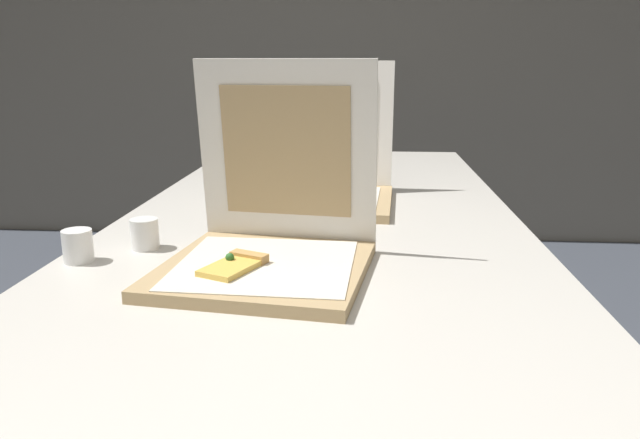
% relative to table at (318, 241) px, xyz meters
% --- Properties ---
extents(wall_back, '(10.00, 0.10, 2.60)m').
position_rel_table_xyz_m(wall_back, '(0.00, 2.53, 0.59)').
color(wall_back, gray).
rests_on(wall_back, ground).
extents(table, '(0.99, 2.46, 0.75)m').
position_rel_table_xyz_m(table, '(0.00, 0.00, 0.00)').
color(table, beige).
rests_on(table, ground).
extents(pizza_box_front, '(0.41, 0.41, 0.38)m').
position_rel_table_xyz_m(pizza_box_front, '(-0.06, -0.33, 0.10)').
color(pizza_box_front, tan).
rests_on(pizza_box_front, table).
extents(pizza_box_middle, '(0.39, 0.45, 0.38)m').
position_rel_table_xyz_m(pizza_box_middle, '(-0.00, 0.25, 0.10)').
color(pizza_box_middle, tan).
rests_on(pizza_box_middle, table).
extents(cup_white_near_center, '(0.06, 0.06, 0.06)m').
position_rel_table_xyz_m(cup_white_near_center, '(-0.34, -0.22, 0.07)').
color(cup_white_near_center, white).
rests_on(cup_white_near_center, table).
extents(cup_white_near_left, '(0.06, 0.06, 0.06)m').
position_rel_table_xyz_m(cup_white_near_left, '(-0.44, -0.32, 0.07)').
color(cup_white_near_left, white).
rests_on(cup_white_near_left, table).
extents(cup_white_far, '(0.06, 0.06, 0.06)m').
position_rel_table_xyz_m(cup_white_far, '(-0.22, 0.42, 0.07)').
color(cup_white_far, white).
rests_on(cup_white_far, table).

